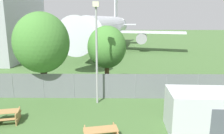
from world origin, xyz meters
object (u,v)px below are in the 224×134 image
object	(u,v)px
portable_cabin	(200,112)
picnic_bench_near_cabin	(101,134)
tree_near_hangar	(107,47)
tree_far_right	(42,43)
picnic_bench_open_grass	(6,115)
airplane	(107,29)

from	to	relation	value
portable_cabin	picnic_bench_near_cabin	bearing A→B (deg)	-165.09
tree_near_hangar	tree_far_right	bearing A→B (deg)	-156.40
portable_cabin	tree_near_hangar	distance (m)	10.34
picnic_bench_near_cabin	picnic_bench_open_grass	bearing A→B (deg)	160.16
airplane	picnic_bench_open_grass	xyz separation A→B (m)	(-5.30, -30.75, -4.03)
picnic_bench_near_cabin	tree_near_hangar	xyz separation A→B (m)	(-0.01, 9.45, 3.43)
picnic_bench_open_grass	tree_near_hangar	world-z (taller)	tree_near_hangar
portable_cabin	tree_near_hangar	world-z (taller)	tree_near_hangar
picnic_bench_open_grass	tree_near_hangar	xyz separation A→B (m)	(6.17, 7.22, 3.43)
picnic_bench_near_cabin	tree_far_right	world-z (taller)	tree_far_right
airplane	tree_near_hangar	world-z (taller)	airplane
airplane	portable_cabin	size ratio (longest dim) A/B	10.42
picnic_bench_near_cabin	tree_near_hangar	world-z (taller)	tree_near_hangar
tree_near_hangar	picnic_bench_near_cabin	bearing A→B (deg)	-89.94
picnic_bench_open_grass	tree_far_right	distance (m)	6.47
tree_near_hangar	airplane	bearing A→B (deg)	92.11
picnic_bench_near_cabin	airplane	bearing A→B (deg)	91.52
picnic_bench_open_grass	tree_far_right	world-z (taller)	tree_far_right
portable_cabin	tree_near_hangar	xyz separation A→B (m)	(-5.69, 8.20, 2.67)
airplane	portable_cabin	bearing A→B (deg)	20.07
picnic_bench_open_grass	tree_near_hangar	distance (m)	10.10
airplane	tree_near_hangar	bearing A→B (deg)	10.51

